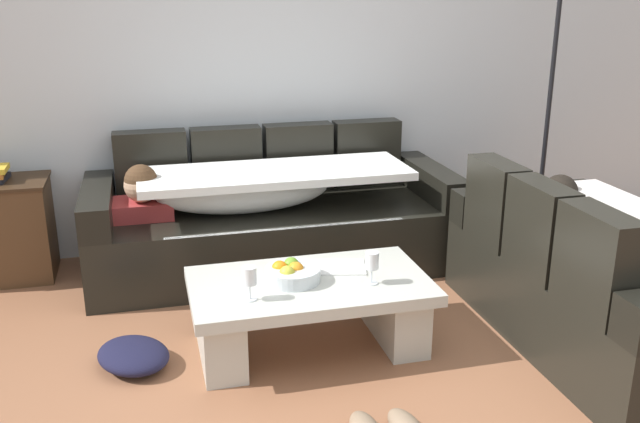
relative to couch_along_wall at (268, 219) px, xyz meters
The scene contains 11 objects.
ground_plane 1.67m from the couch_along_wall, 83.01° to the right, with size 14.00×14.00×0.00m, color #945E40.
back_wall 1.16m from the couch_along_wall, 69.25° to the left, with size 9.00×0.10×2.70m, color silver.
couch_along_wall is the anchor object (origin of this frame).
couch_near_window 2.04m from the couch_along_wall, 44.01° to the right, with size 0.92×1.71×0.88m.
coffee_table 1.16m from the couch_along_wall, 89.87° to the right, with size 1.20×0.68×0.38m.
fruit_bowl 1.14m from the couch_along_wall, 94.31° to the right, with size 0.28×0.28×0.10m.
wine_glass_near_left 1.35m from the couch_along_wall, 103.89° to the right, with size 0.07×0.07×0.17m.
wine_glass_near_right 1.31m from the couch_along_wall, 77.05° to the right, with size 0.07×0.07×0.17m.
open_magazine 1.05m from the couch_along_wall, 79.84° to the right, with size 0.28×0.21×0.01m, color white.
floor_lamp 2.05m from the couch_along_wall, ahead, with size 0.33×0.31×1.95m.
crumpled_garment 1.45m from the couch_along_wall, 128.36° to the right, with size 0.40×0.32×0.12m, color #191933.
Camera 1 is at (-0.95, -2.63, 1.79)m, focal length 38.84 mm.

